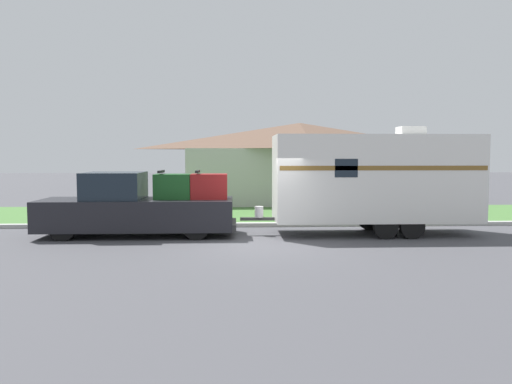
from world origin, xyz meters
The scene contains 7 objects.
ground_plane centered at (0.00, 0.00, 0.00)m, with size 120.00×120.00×0.00m, color #47474C.
curb_strip centered at (0.00, 3.75, 0.07)m, with size 80.00×0.30×0.14m.
lawn_strip centered at (0.00, 7.40, 0.01)m, with size 80.00×7.00×0.03m.
house_across_street centered at (2.82, 13.59, 2.27)m, with size 13.06×7.13×4.39m.
pickup_truck centered at (-3.90, 1.86, 0.93)m, with size 6.23×2.06×2.11m.
travel_trailer centered at (3.74, 1.86, 1.84)m, with size 7.64×2.22×3.51m.
mailbox centered at (5.73, 4.34, 0.96)m, with size 0.48×0.20×1.24m.
Camera 1 is at (-0.82, -14.19, 2.58)m, focal length 35.00 mm.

